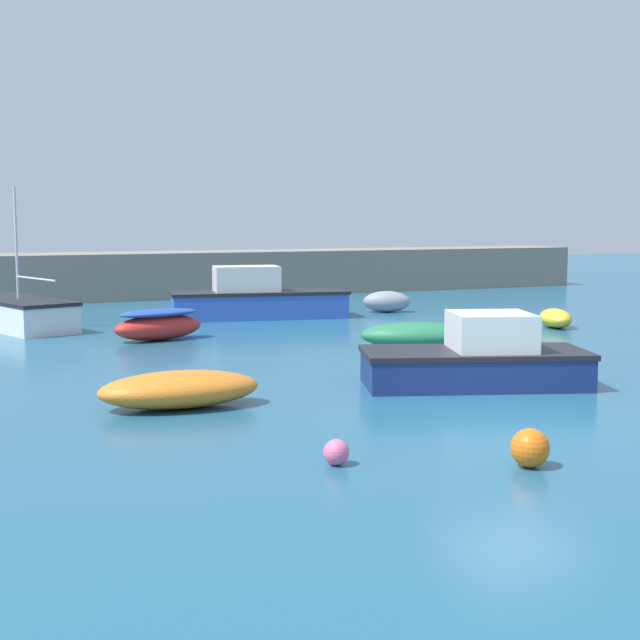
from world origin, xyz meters
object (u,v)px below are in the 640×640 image
Objects in this scene: motorboat_grey_hull at (256,299)px; fishing_dinghy_green at (387,302)px; mooring_buoy_pink at (336,452)px; sailboat_short_mast at (19,313)px; rowboat_blue_near at (179,389)px; dinghy_near_pier at (556,318)px; motorboat_with_cabin at (478,359)px; open_tender_yellow at (418,336)px; rowboat_with_red_cover at (159,324)px; mooring_buoy_orange at (530,448)px.

fishing_dinghy_green is at bearing 10.13° from motorboat_grey_hull.
fishing_dinghy_green reaches higher than mooring_buoy_pink.
sailboat_short_mast reaches higher than mooring_buoy_pink.
rowboat_blue_near reaches higher than dinghy_near_pier.
sailboat_short_mast is (-8.24, 14.68, -0.07)m from motorboat_with_cabin.
mooring_buoy_pink is (-13.76, -12.34, -0.12)m from dinghy_near_pier.
motorboat_grey_hull is 19.81m from mooring_buoy_pink.
open_tender_yellow is at bearing -70.17° from motorboat_grey_hull.
rowboat_with_red_cover is at bearing -159.68° from sailboat_short_mast.
dinghy_near_pier is (8.26, -6.68, -0.39)m from motorboat_grey_hull.
mooring_buoy_orange is (-2.94, -20.26, -0.42)m from motorboat_grey_hull.
motorboat_with_cabin is 9.11× the size of mooring_buoy_orange.
motorboat_with_cabin is at bearing 93.12° from fishing_dinghy_green.
mooring_buoy_pink is at bearing 58.62° from motorboat_with_cabin.
rowboat_blue_near is (-8.10, -4.90, -0.03)m from open_tender_yellow.
dinghy_near_pier is at bearing -28.44° from motorboat_grey_hull.
motorboat_grey_hull is 1.18× the size of sailboat_short_mast.
fishing_dinghy_green is 5.30× the size of mooring_buoy_pink.
open_tender_yellow is 1.69× the size of fishing_dinghy_green.
sailboat_short_mast is (-3.59, 4.56, 0.04)m from rowboat_with_red_cover.
fishing_dinghy_green is 21.86m from mooring_buoy_orange.
mooring_buoy_pink is (-10.88, -18.98, -0.22)m from fishing_dinghy_green.
rowboat_with_red_cover is at bearing 47.19° from fishing_dinghy_green.
motorboat_grey_hull is 5.38m from fishing_dinghy_green.
motorboat_with_cabin is 0.93× the size of sailboat_short_mast.
sailboat_short_mast is at bearing -89.82° from dinghy_near_pier.
open_tender_yellow is at bearing 34.27° from rowboat_blue_near.
rowboat_blue_near is 1.55× the size of fishing_dinghy_green.
fishing_dinghy_green is 3.58× the size of mooring_buoy_orange.
sailboat_short_mast is 19.36m from mooring_buoy_pink.
rowboat_blue_near is at bearing -104.50° from motorboat_grey_hull.
mooring_buoy_orange is at bearing 82.40° from motorboat_with_cabin.
rowboat_with_red_cover is (-6.20, 4.79, 0.09)m from open_tender_yellow.
sailboat_short_mast reaches higher than dinghy_near_pier.
motorboat_grey_hull reaches higher than rowboat_with_red_cover.
mooring_buoy_pink is at bearing 81.46° from open_tender_yellow.
dinghy_near_pier is at bearing 137.10° from fishing_dinghy_green.
open_tender_yellow is 0.62× the size of sailboat_short_mast.
rowboat_blue_near reaches higher than mooring_buoy_orange.
rowboat_with_red_cover is at bearing -46.08° from motorboat_with_cabin.
rowboat_with_red_cover is at bearing 86.82° from mooring_buoy_pink.
motorboat_with_cabin is (4.64, -10.12, 0.12)m from rowboat_with_red_cover.
rowboat_with_red_cover reaches higher than open_tender_yellow.
sailboat_short_mast is at bearing 104.69° from mooring_buoy_orange.
rowboat_with_red_cover is (-4.69, -4.43, -0.23)m from motorboat_grey_hull.
rowboat_with_red_cover is 5.81m from sailboat_short_mast.
fishing_dinghy_green is 7.25m from dinghy_near_pier.
fishing_dinghy_green is at bearing -108.63° from sailboat_short_mast.
open_tender_yellow is 7.83m from rowboat_with_red_cover.
open_tender_yellow is at bearing 128.53° from rowboat_with_red_cover.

